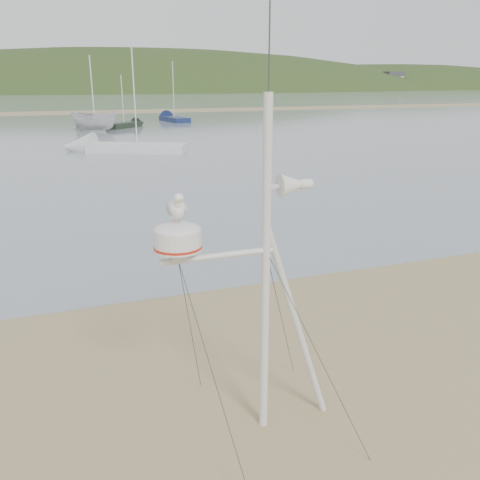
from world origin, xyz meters
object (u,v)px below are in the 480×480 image
object	(u,v)px
mast_rig	(261,343)
sailboat_white_near	(103,147)
sailboat_blue_far	(168,118)
boat_white	(93,104)
sailboat_dark_mid	(132,124)

from	to	relation	value
mast_rig	sailboat_white_near	distance (m)	27.91
mast_rig	sailboat_blue_far	size ratio (longest dim) A/B	0.73
boat_white	sailboat_dark_mid	xyz separation A→B (m)	(3.65, 3.34, -2.08)
sailboat_blue_far	boat_white	bearing A→B (deg)	-130.45
sailboat_white_near	sailboat_dark_mid	xyz separation A→B (m)	(4.35, 17.23, 0.00)
mast_rig	sailboat_white_near	world-z (taller)	sailboat_white_near
boat_white	sailboat_blue_far	bearing A→B (deg)	0.77
boat_white	sailboat_dark_mid	bearing A→B (deg)	-6.27
boat_white	mast_rig	bearing A→B (deg)	-140.78
mast_rig	sailboat_white_near	xyz separation A→B (m)	(0.75, 27.89, -0.93)
boat_white	sailboat_dark_mid	distance (m)	5.37
boat_white	sailboat_white_near	world-z (taller)	sailboat_white_near
boat_white	sailboat_blue_far	distance (m)	13.65
sailboat_dark_mid	sailboat_blue_far	xyz separation A→B (m)	(5.11, 6.93, -0.00)
sailboat_dark_mid	sailboat_blue_far	bearing A→B (deg)	53.59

